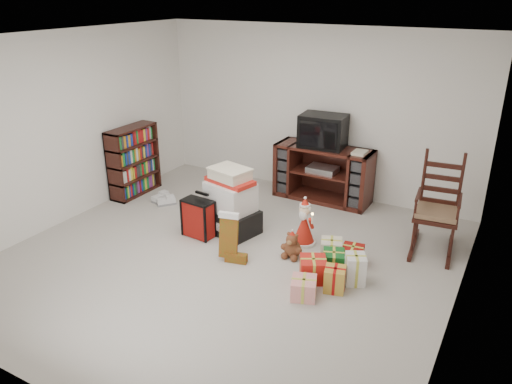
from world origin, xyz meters
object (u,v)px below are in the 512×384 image
gift_pile (231,205)px  gift_cluster (334,267)px  rocking_chair (437,216)px  teddy_bear (292,246)px  santa_figurine (304,226)px  tv_stand (323,173)px  red_suitcase (198,218)px  bookshelf (134,162)px  crt_television (323,131)px  mrs_claus_figurine (217,208)px  sneaker_pair (164,200)px

gift_pile → gift_cluster: size_ratio=0.78×
rocking_chair → gift_pile: (-2.41, -0.82, -0.05)m
teddy_bear → santa_figurine: bearing=92.8°
tv_stand → red_suitcase: 2.13m
gift_pile → bookshelf: bearing=-177.5°
rocking_chair → teddy_bear: size_ratio=4.00×
crt_television → rocking_chair: bearing=-27.5°
tv_stand → bookshelf: (-2.62, -1.19, 0.10)m
mrs_claus_figurine → sneaker_pair: size_ratio=1.49×
mrs_claus_figurine → gift_cluster: 1.92m
bookshelf → mrs_claus_figurine: (1.71, -0.30, -0.28)m
bookshelf → crt_television: crt_television is taller
bookshelf → gift_pile: bearing=-11.3°
tv_stand → mrs_claus_figurine: bearing=-120.6°
teddy_bear → sneaker_pair: size_ratio=0.79×
gift_pile → santa_figurine: 0.99m
santa_figurine → gift_cluster: (0.61, -0.55, -0.11)m
teddy_bear → santa_figurine: size_ratio=0.50×
bookshelf → gift_pile: (1.99, -0.40, -0.13)m
mrs_claus_figurine → rocking_chair: bearing=15.1°
teddy_bear → santa_figurine: 0.39m
mrs_claus_figurine → santa_figurine: bearing=2.3°
tv_stand → gift_pile: 1.71m
santa_figurine → bookshelf: bearing=175.2°
gift_pile → santa_figurine: gift_pile is taller
gift_pile → crt_television: 1.83m
gift_pile → gift_cluster: 1.65m
teddy_bear → gift_cluster: bearing=-16.9°
bookshelf → crt_television: bearing=25.0°
mrs_claus_figurine → crt_television: (0.86, 1.50, 0.83)m
rocking_chair → crt_television: crt_television is taller
rocking_chair → red_suitcase: 2.93m
santa_figurine → rocking_chair: bearing=25.2°
teddy_bear → mrs_claus_figurine: 1.31m
bookshelf → red_suitcase: (1.70, -0.73, -0.25)m
red_suitcase → sneaker_pair: red_suitcase is taller
bookshelf → tv_stand: bearing=24.5°
teddy_bear → santa_figurine: santa_figurine is taller
tv_stand → santa_figurine: (0.34, -1.44, -0.17)m
bookshelf → santa_figurine: bearing=-4.8°
gift_pile → crt_television: (0.59, 1.60, 0.68)m
sneaker_pair → rocking_chair: bearing=31.2°
red_suitcase → mrs_claus_figurine: mrs_claus_figurine is taller
tv_stand → red_suitcase: size_ratio=2.44×
bookshelf → teddy_bear: bookshelf is taller
red_suitcase → crt_television: size_ratio=0.87×
rocking_chair → tv_stand: bearing=150.7°
rocking_chair → santa_figurine: rocking_chair is taller
teddy_bear → mrs_claus_figurine: (-1.27, 0.32, 0.09)m
tv_stand → teddy_bear: tv_stand is taller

